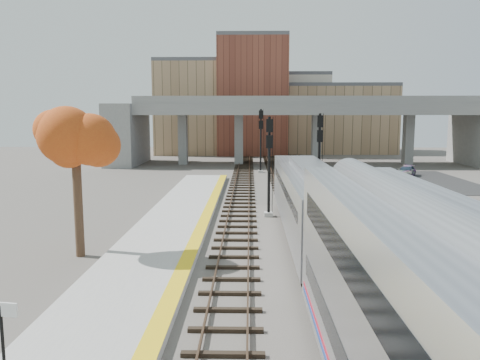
# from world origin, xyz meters

# --- Properties ---
(ground) EXTENTS (160.00, 160.00, 0.00)m
(ground) POSITION_xyz_m (0.00, 0.00, 0.00)
(ground) COLOR #47423D
(ground) RESTS_ON ground
(platform) EXTENTS (4.50, 60.00, 0.35)m
(platform) POSITION_xyz_m (-7.25, 0.00, 0.17)
(platform) COLOR #9E9E99
(platform) RESTS_ON ground
(yellow_strip) EXTENTS (0.70, 60.00, 0.01)m
(yellow_strip) POSITION_xyz_m (-5.35, 0.00, 0.35)
(yellow_strip) COLOR yellow
(yellow_strip) RESTS_ON platform
(tracks) EXTENTS (10.70, 95.00, 0.25)m
(tracks) POSITION_xyz_m (0.93, 12.50, 0.08)
(tracks) COLOR black
(tracks) RESTS_ON ground
(overpass) EXTENTS (54.00, 12.00, 9.50)m
(overpass) POSITION_xyz_m (4.92, 45.00, 5.81)
(overpass) COLOR slate
(overpass) RESTS_ON ground
(buildings_far) EXTENTS (43.00, 21.00, 20.60)m
(buildings_far) POSITION_xyz_m (1.26, 66.57, 7.88)
(buildings_far) COLOR tan
(buildings_far) RESTS_ON ground
(parking_lot) EXTENTS (14.00, 18.00, 0.04)m
(parking_lot) POSITION_xyz_m (14.00, 28.00, 0.02)
(parking_lot) COLOR black
(parking_lot) RESTS_ON ground
(locomotive) EXTENTS (3.02, 19.05, 4.10)m
(locomotive) POSITION_xyz_m (1.00, 4.70, 2.28)
(locomotive) COLOR #A8AAB2
(locomotive) RESTS_ON ground
(signal_mast_near) EXTENTS (0.60, 0.64, 6.93)m
(signal_mast_near) POSITION_xyz_m (-1.10, 10.24, 3.42)
(signal_mast_near) COLOR #9E9E99
(signal_mast_near) RESTS_ON ground
(signal_mast_mid) EXTENTS (0.60, 0.64, 7.17)m
(signal_mast_mid) POSITION_xyz_m (3.00, 14.76, 3.58)
(signal_mast_mid) COLOR #9E9E99
(signal_mast_mid) RESTS_ON ground
(signal_mast_far) EXTENTS (0.60, 0.64, 7.73)m
(signal_mast_far) POSITION_xyz_m (-1.10, 35.12, 3.96)
(signal_mast_far) COLOR #9E9E99
(signal_mast_far) RESTS_ON ground
(station_sign) EXTENTS (0.90, 0.18, 2.27)m
(station_sign) POSITION_xyz_m (-8.41, -11.23, 1.98)
(station_sign) COLOR black
(station_sign) RESTS_ON platform
(tree) EXTENTS (3.60, 3.60, 7.53)m
(tree) POSITION_xyz_m (-10.95, 0.87, 5.59)
(tree) COLOR #382619
(tree) RESTS_ON ground
(car_a) EXTENTS (1.58, 3.52, 1.17)m
(car_a) POSITION_xyz_m (9.56, 23.01, 0.63)
(car_a) COLOR #99999E
(car_a) RESTS_ON parking_lot
(car_b) EXTENTS (1.36, 3.35, 1.08)m
(car_b) POSITION_xyz_m (13.18, 29.17, 0.58)
(car_b) COLOR #99999E
(car_b) RESTS_ON parking_lot
(car_c) EXTENTS (3.42, 4.45, 1.20)m
(car_c) POSITION_xyz_m (15.53, 31.77, 0.64)
(car_c) COLOR #99999E
(car_c) RESTS_ON parking_lot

